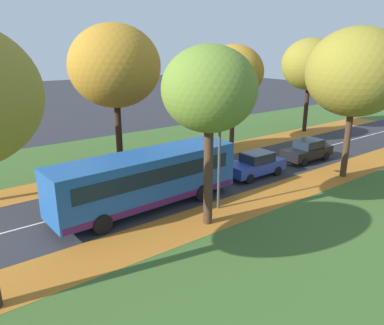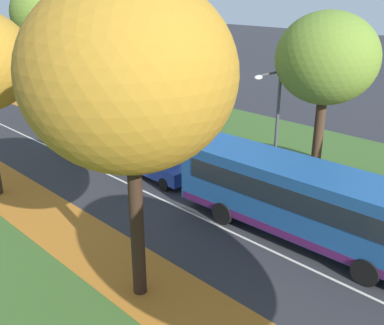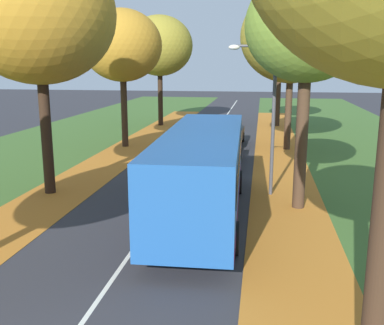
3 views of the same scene
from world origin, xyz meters
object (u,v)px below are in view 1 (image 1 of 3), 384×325
at_px(tree_left_far, 310,64).
at_px(bus, 146,178).
at_px(tree_left_mid, 234,72).
at_px(tree_right_near, 209,90).
at_px(tree_left_near, 115,66).
at_px(car_blue_lead, 256,164).
at_px(car_black_following, 307,150).
at_px(tree_right_mid, 356,73).
at_px(streetlamp_right, 215,139).

distance_m(tree_left_far, bus, 23.98).
height_order(tree_left_mid, bus, tree_left_mid).
bearing_deg(tree_right_near, tree_left_near, 177.69).
xyz_separation_m(tree_left_mid, tree_right_near, (10.05, -11.04, 0.18)).
bearing_deg(bus, tree_left_near, 164.74).
bearing_deg(bus, tree_left_mid, 118.14).
relative_size(tree_left_mid, car_blue_lead, 2.01).
bearing_deg(tree_left_far, car_black_following, -52.46).
bearing_deg(tree_right_near, car_black_following, 105.40).
distance_m(tree_right_near, car_black_following, 14.27).
distance_m(tree_left_mid, tree_left_far, 10.10).
xyz_separation_m(tree_right_mid, bus, (-3.56, -13.03, -5.06)).
bearing_deg(streetlamp_right, tree_left_near, -172.50).
xyz_separation_m(streetlamp_right, car_black_following, (-2.17, 11.09, -2.92)).
distance_m(streetlamp_right, car_black_following, 11.68).
distance_m(tree_left_mid, tree_right_mid, 10.24).
relative_size(streetlamp_right, car_black_following, 1.42).
relative_size(tree_left_near, tree_right_near, 1.16).
bearing_deg(bus, tree_right_mid, 74.72).
height_order(tree_right_near, bus, tree_right_near).
height_order(tree_right_near, tree_right_mid, tree_right_mid).
xyz_separation_m(streetlamp_right, bus, (-2.09, -2.95, -2.04)).
bearing_deg(tree_left_mid, car_blue_lead, -31.45).
bearing_deg(tree_right_mid, tree_right_near, -90.77).
bearing_deg(tree_left_mid, tree_left_near, -89.74).
relative_size(tree_left_near, car_blue_lead, 2.31).
relative_size(tree_right_near, car_black_following, 2.00).
height_order(tree_left_near, car_blue_lead, tree_left_near).
distance_m(tree_right_near, streetlamp_right, 3.39).
distance_m(tree_left_near, tree_left_mid, 10.66).
bearing_deg(tree_right_near, streetlamp_right, 130.38).
xyz_separation_m(tree_left_near, tree_left_mid, (-0.05, 10.63, -0.79)).
distance_m(bus, car_black_following, 14.07).
bearing_deg(tree_left_near, car_black_following, 61.94).
height_order(car_blue_lead, car_black_following, same).
xyz_separation_m(tree_left_near, car_black_following, (6.52, 12.24, -6.25)).
height_order(tree_left_mid, car_blue_lead, tree_left_mid).
bearing_deg(car_blue_lead, bus, -90.00).
distance_m(tree_right_near, car_blue_lead, 9.59).
xyz_separation_m(tree_right_near, bus, (-3.40, -1.40, -4.75)).
height_order(tree_left_mid, tree_right_mid, tree_right_mid).
bearing_deg(tree_right_mid, bus, -105.28).
xyz_separation_m(tree_left_near, streetlamp_right, (8.69, 1.14, -3.33)).
distance_m(tree_right_mid, car_blue_lead, 8.35).
height_order(streetlamp_right, car_black_following, streetlamp_right).
distance_m(tree_left_near, bus, 8.70).
distance_m(tree_left_near, tree_left_far, 20.73).
relative_size(tree_left_near, tree_left_mid, 1.15).
relative_size(tree_left_mid, streetlamp_right, 1.42).
xyz_separation_m(car_blue_lead, car_black_following, (-0.08, 5.67, 0.00)).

